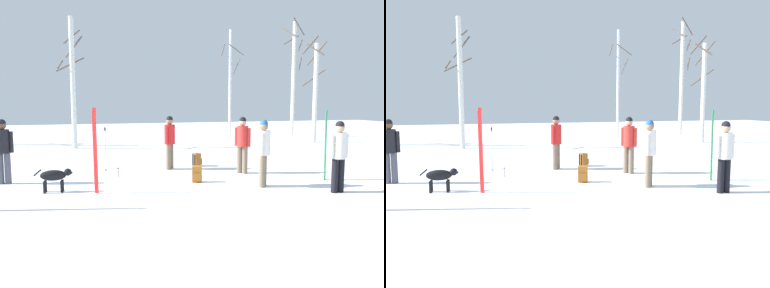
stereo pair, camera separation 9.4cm
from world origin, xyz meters
The scene contains 17 objects.
ground_plane centered at (0.00, 0.00, 0.00)m, with size 60.00×60.00×0.00m, color white.
person_0 centered at (3.67, -0.59, 0.98)m, with size 0.52×0.34×1.72m.
person_1 centered at (0.50, 3.57, 0.98)m, with size 0.36×0.43×1.72m.
person_2 centered at (2.23, 0.47, 0.98)m, with size 0.36×0.43×1.72m.
person_3 centered at (2.46, 2.28, 0.98)m, with size 0.38×0.42×1.72m.
person_4 centered at (-4.19, 2.67, 0.98)m, with size 0.52×0.34×1.72m.
dog centered at (-2.83, 1.32, 0.39)m, with size 0.90×0.25×0.57m.
ski_pair_planted_0 centered at (-1.90, 0.93, 1.01)m, with size 0.11×0.14×2.04m.
ski_pair_planted_2 centered at (4.24, 0.71, 0.97)m, with size 0.16×0.13×1.95m.
ski_poles_0 centered at (-1.52, 3.60, 0.74)m, with size 0.07×0.27×1.39m.
backpack_0 centered at (1.51, 3.90, 0.21)m, with size 0.32×0.30×0.44m.
backpack_1 centered at (0.76, 1.43, 0.21)m, with size 0.31×0.33×0.44m.
water_bottle_0 centered at (-1.23, 2.69, 0.13)m, with size 0.06×0.06×0.28m.
birch_tree_2 centered at (-2.56, 10.12, 3.12)m, with size 1.30×1.25×6.00m.
birch_tree_3 centered at (6.52, 13.39, 3.35)m, with size 1.36×1.37×6.48m.
birch_tree_4 centered at (9.74, 9.34, 2.83)m, with size 1.44×1.45×5.73m.
birch_tree_5 centered at (10.85, 13.36, 3.81)m, with size 1.35×1.35×7.36m.
Camera 1 is at (-2.13, -8.06, 2.15)m, focal length 34.95 mm.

